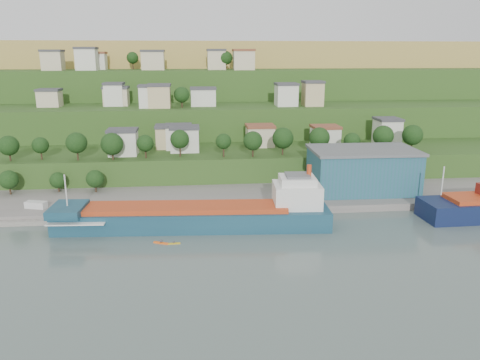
{
  "coord_description": "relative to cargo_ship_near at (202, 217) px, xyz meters",
  "views": [
    {
      "loc": [
        -7.31,
        -102.06,
        41.73
      ],
      "look_at": [
        4.56,
        15.0,
        10.04
      ],
      "focal_mm": 35.0,
      "sensor_mm": 36.0,
      "label": 1
    }
  ],
  "objects": [
    {
      "name": "ground",
      "position": [
        5.62,
        -7.81,
        -2.77
      ],
      "size": [
        500.0,
        500.0,
        0.0
      ],
      "primitive_type": "plane",
      "color": "#485853",
      "rests_on": "ground"
    },
    {
      "name": "kayak_orange",
      "position": [
        -9.61,
        -9.35,
        -2.5
      ],
      "size": [
        3.59,
        2.03,
        0.91
      ],
      "rotation": [
        0.0,
        0.0,
        -0.41
      ],
      "color": "#FF6116",
      "rests_on": "ground"
    },
    {
      "name": "quay",
      "position": [
        25.62,
        20.19,
        -2.77
      ],
      "size": [
        220.0,
        26.0,
        4.0
      ],
      "primitive_type": "cube",
      "color": "slate",
      "rests_on": "ground"
    },
    {
      "name": "dinghy",
      "position": [
        -36.28,
        11.57,
        -1.13
      ],
      "size": [
        4.63,
        3.24,
        0.87
      ],
      "primitive_type": "cube",
      "rotation": [
        0.0,
        0.0,
        -0.42
      ],
      "color": "silver",
      "rests_on": "pebble_beach"
    },
    {
      "name": "hillside",
      "position": [
        5.6,
        160.91,
        -2.69
      ],
      "size": [
        360.0,
        210.37,
        96.0
      ],
      "color": "#284719",
      "rests_on": "ground"
    },
    {
      "name": "caravan",
      "position": [
        -43.97,
        13.77,
        -0.27
      ],
      "size": [
        5.98,
        3.81,
        2.59
      ],
      "primitive_type": "cube",
      "rotation": [
        0.0,
        0.0,
        -0.29
      ],
      "color": "silver",
      "rests_on": "pebble_beach"
    },
    {
      "name": "pebble_beach",
      "position": [
        -49.38,
        14.19,
        -2.77
      ],
      "size": [
        40.0,
        18.0,
        2.4
      ],
      "primitive_type": "cube",
      "color": "slate",
      "rests_on": "ground"
    },
    {
      "name": "cargo_ship_near",
      "position": [
        0.0,
        0.0,
        0.0
      ],
      "size": [
        67.97,
        14.84,
        17.32
      ],
      "rotation": [
        0.0,
        0.0,
        -0.06
      ],
      "color": "#13364A",
      "rests_on": "ground"
    },
    {
      "name": "kayak_yellow",
      "position": [
        -6.72,
        -9.93,
        -2.55
      ],
      "size": [
        3.01,
        0.66,
        0.75
      ],
      "rotation": [
        0.0,
        0.0,
        0.05
      ],
      "color": "gold",
      "rests_on": "ground"
    },
    {
      "name": "warehouse",
      "position": [
        48.39,
        21.29,
        5.67
      ],
      "size": [
        31.4,
        19.66,
        12.8
      ],
      "rotation": [
        0.0,
        0.0,
        -0.02
      ],
      "color": "#215A63",
      "rests_on": "quay"
    }
  ]
}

